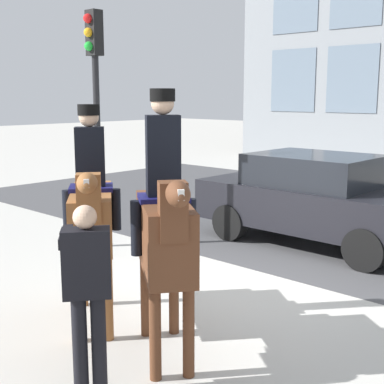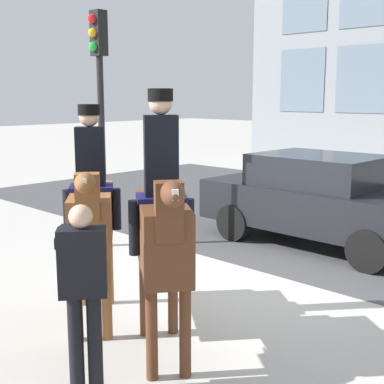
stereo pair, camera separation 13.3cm
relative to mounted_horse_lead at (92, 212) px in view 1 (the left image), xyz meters
The scene contains 6 objects.
ground_plane 2.66m from the mounted_horse_lead, 76.85° to the left, with size 80.00×80.00×0.00m, color #B2AFA8.
mounted_horse_lead is the anchor object (origin of this frame).
mounted_horse_companion 1.17m from the mounted_horse_lead, ahead, with size 1.56×1.28×2.64m.
pedestrian_bystander 1.56m from the mounted_horse_lead, 38.75° to the right, with size 0.89×0.54×1.69m.
street_car_near_lane 4.74m from the mounted_horse_lead, 88.27° to the left, with size 4.14×1.93×1.58m.
traffic_light 3.47m from the mounted_horse_lead, 141.40° to the left, with size 0.24×0.29×3.94m.
Camera 1 is at (4.23, -5.76, 2.57)m, focal length 50.00 mm.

